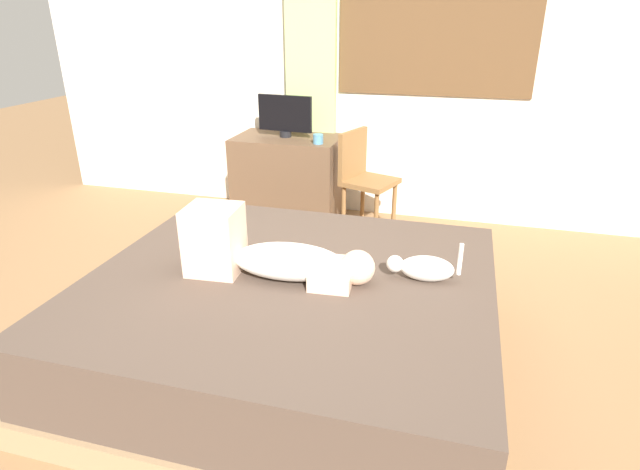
% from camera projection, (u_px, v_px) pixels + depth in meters
% --- Properties ---
extents(ground_plane, '(16.00, 16.00, 0.00)m').
position_uv_depth(ground_plane, '(293.00, 371.00, 2.70)').
color(ground_plane, olive).
extents(back_wall_with_window, '(6.40, 0.14, 2.90)m').
position_uv_depth(back_wall_with_window, '(383.00, 47.00, 4.32)').
color(back_wall_with_window, silver).
rests_on(back_wall_with_window, ground).
extents(bed, '(2.04, 1.86, 0.51)m').
position_uv_depth(bed, '(291.00, 320.00, 2.68)').
color(bed, '#997A56').
rests_on(bed, ground).
extents(person_lying, '(0.94, 0.32, 0.34)m').
position_uv_depth(person_lying, '(269.00, 254.00, 2.54)').
color(person_lying, silver).
rests_on(person_lying, bed).
extents(cat, '(0.36, 0.13, 0.21)m').
position_uv_depth(cat, '(423.00, 268.00, 2.51)').
color(cat, silver).
rests_on(cat, bed).
extents(desk, '(0.90, 0.56, 0.74)m').
position_uv_depth(desk, '(288.00, 178.00, 4.58)').
color(desk, brown).
rests_on(desk, ground).
extents(tv_monitor, '(0.48, 0.10, 0.35)m').
position_uv_depth(tv_monitor, '(285.00, 115.00, 4.36)').
color(tv_monitor, black).
rests_on(tv_monitor, desk).
extents(cup, '(0.08, 0.08, 0.08)m').
position_uv_depth(cup, '(318.00, 139.00, 4.19)').
color(cup, teal).
rests_on(cup, desk).
extents(chair_by_desk, '(0.49, 0.49, 0.86)m').
position_uv_depth(chair_by_desk, '(363.00, 175.00, 4.20)').
color(chair_by_desk, brown).
rests_on(chair_by_desk, ground).
extents(curtain_left, '(0.44, 0.06, 2.31)m').
position_uv_depth(curtain_left, '(311.00, 84.00, 4.48)').
color(curtain_left, '#ADCC75').
rests_on(curtain_left, ground).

